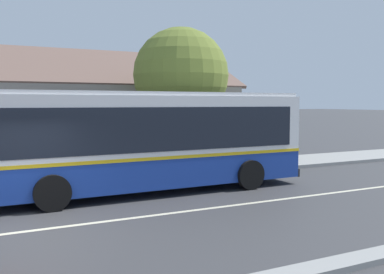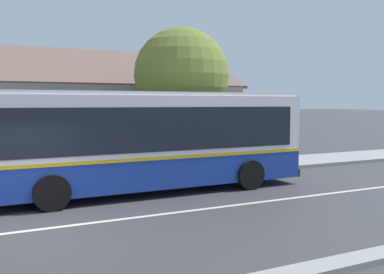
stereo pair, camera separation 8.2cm
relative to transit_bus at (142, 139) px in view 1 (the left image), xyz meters
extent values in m
plane|color=#38383A|center=(-3.71, -2.90, -1.74)|extent=(300.00, 300.00, 0.00)
cube|color=gray|center=(-3.71, 3.10, -1.67)|extent=(60.00, 3.00, 0.15)
cube|color=beige|center=(-3.71, -2.90, -1.74)|extent=(60.00, 0.16, 0.01)
cube|color=black|center=(3.83, 6.34, 0.32)|extent=(1.10, 0.06, 1.30)
cube|color=#4C3323|center=(-1.71, 6.34, -0.69)|extent=(1.00, 0.06, 2.10)
cube|color=navy|center=(-0.02, 0.00, -1.01)|extent=(10.97, 2.60, 0.92)
cube|color=gold|center=(-0.02, 0.00, -0.49)|extent=(10.99, 2.62, 0.10)
cube|color=white|center=(-0.02, 0.00, 0.47)|extent=(10.97, 2.60, 1.83)
cube|color=white|center=(-0.02, 0.00, 1.45)|extent=(10.75, 2.47, 0.12)
cube|color=black|center=(-0.03, 1.26, 0.37)|extent=(10.07, 0.12, 1.33)
cube|color=black|center=(-0.01, -1.27, 0.37)|extent=(10.07, 0.12, 1.33)
cube|color=black|center=(5.48, 0.05, 0.37)|extent=(0.06, 2.20, 1.33)
cube|color=black|center=(5.48, 0.05, 1.25)|extent=(0.06, 1.75, 0.24)
cube|color=black|center=(5.50, 0.05, -1.34)|extent=(0.10, 2.50, 0.28)
cube|color=#B21919|center=(-1.40, 1.26, -1.01)|extent=(3.07, 0.06, 0.65)
cube|color=black|center=(4.24, 1.30, -0.22)|extent=(0.90, 0.04, 2.51)
cylinder|color=black|center=(3.36, 1.28, -1.24)|extent=(1.00, 0.29, 1.00)
cylinder|color=black|center=(3.39, -1.22, -1.24)|extent=(1.00, 0.29, 1.00)
cylinder|color=black|center=(-3.04, 1.22, -1.24)|extent=(1.00, 0.29, 1.00)
cylinder|color=black|center=(-3.02, -1.28, -1.24)|extent=(1.00, 0.29, 1.00)
cylinder|color=#4C3828|center=(3.35, 4.16, -0.37)|extent=(0.43, 0.43, 2.75)
sphere|color=olive|center=(3.35, 4.16, 2.37)|extent=(4.20, 4.20, 4.20)
cylinder|color=gray|center=(5.75, 2.10, -0.39)|extent=(0.07, 0.07, 2.40)
cube|color=#1959A5|center=(5.75, 2.08, 0.56)|extent=(0.36, 0.03, 0.48)
camera|label=1|loc=(-4.71, -13.05, 1.16)|focal=40.00mm
camera|label=2|loc=(-4.64, -13.09, 1.16)|focal=40.00mm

